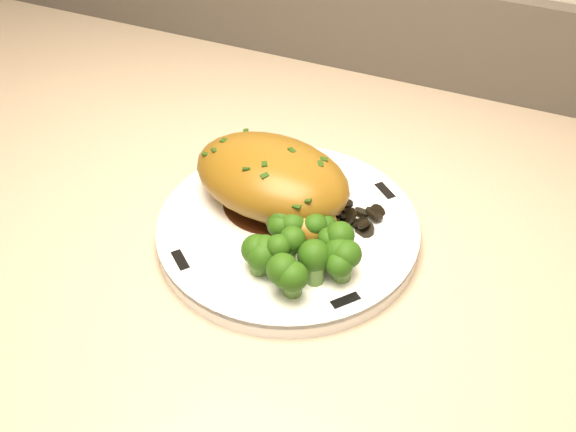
% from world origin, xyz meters
% --- Properties ---
extents(plate, '(0.26, 0.26, 0.02)m').
position_xyz_m(plate, '(-0.40, 1.68, 0.90)').
color(plate, white).
rests_on(plate, counter).
extents(rim_accent_0, '(0.02, 0.02, 0.00)m').
position_xyz_m(rim_accent_0, '(-0.33, 1.75, 0.91)').
color(rim_accent_0, black).
rests_on(rim_accent_0, plate).
extents(rim_accent_1, '(0.02, 0.02, 0.00)m').
position_xyz_m(rim_accent_1, '(-0.48, 1.74, 0.91)').
color(rim_accent_1, black).
rests_on(rim_accent_1, plate).
extents(rim_accent_2, '(0.02, 0.02, 0.00)m').
position_xyz_m(rim_accent_2, '(-0.46, 1.60, 0.91)').
color(rim_accent_2, black).
rests_on(rim_accent_2, plate).
extents(rim_accent_3, '(0.02, 0.02, 0.00)m').
position_xyz_m(rim_accent_3, '(-0.32, 1.61, 0.91)').
color(rim_accent_3, black).
rests_on(rim_accent_3, plate).
extents(gravy_pool, '(0.09, 0.09, 0.00)m').
position_xyz_m(gravy_pool, '(-0.42, 1.70, 0.91)').
color(gravy_pool, '#351609').
rests_on(gravy_pool, plate).
extents(chicken_breast, '(0.16, 0.12, 0.06)m').
position_xyz_m(chicken_breast, '(-0.42, 1.70, 0.94)').
color(chicken_breast, '#8A5E17').
rests_on(chicken_breast, plate).
extents(mushroom_pile, '(0.07, 0.05, 0.02)m').
position_xyz_m(mushroom_pile, '(-0.36, 1.71, 0.91)').
color(mushroom_pile, black).
rests_on(mushroom_pile, plate).
extents(broccoli_florets, '(0.09, 0.08, 0.04)m').
position_xyz_m(broccoli_florets, '(-0.36, 1.63, 0.93)').
color(broccoli_florets, '#598337').
rests_on(broccoli_florets, plate).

